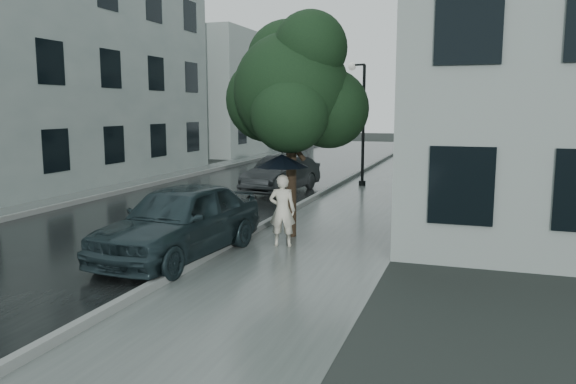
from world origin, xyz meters
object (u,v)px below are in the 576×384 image
(car_far, at_px, (281,174))
(pedestrian, at_px, (282,210))
(street_tree, at_px, (293,89))
(car_near, at_px, (180,220))
(lamp_post, at_px, (360,115))

(car_far, bearing_deg, pedestrian, -62.12)
(pedestrian, height_order, street_tree, street_tree)
(car_near, bearing_deg, street_tree, 63.68)
(pedestrian, bearing_deg, car_near, 29.48)
(lamp_post, height_order, car_far, lamp_post)
(pedestrian, height_order, car_near, pedestrian)
(lamp_post, height_order, car_near, lamp_post)
(pedestrian, bearing_deg, street_tree, -95.52)
(lamp_post, relative_size, car_far, 1.22)
(lamp_post, distance_m, car_near, 12.18)
(car_near, relative_size, car_far, 1.13)
(lamp_post, bearing_deg, car_near, -78.90)
(car_near, distance_m, car_far, 9.28)
(pedestrian, xyz_separation_m, lamp_post, (-0.37, 10.44, 1.97))
(pedestrian, xyz_separation_m, car_near, (-1.72, -1.50, -0.04))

